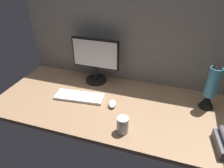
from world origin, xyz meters
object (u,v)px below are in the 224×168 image
object	(u,v)px
mouse	(112,104)
mug_steel	(123,125)
monitor	(95,59)
lava_lamp	(211,90)
keyboard	(79,97)

from	to	relation	value
mouse	mug_steel	world-z (taller)	mug_steel
monitor	mouse	distance (cm)	42.84
mug_steel	lava_lamp	distance (cm)	66.56
monitor	mug_steel	bearing A→B (deg)	-54.22
keyboard	mug_steel	distance (cm)	47.78
keyboard	mouse	size ratio (longest dim) A/B	3.85
keyboard	mug_steel	bearing A→B (deg)	-36.71
monitor	mug_steel	size ratio (longest dim) A/B	3.73
mug_steel	lava_lamp	xyz separation A→B (cm)	(50.72, 42.03, 9.51)
mouse	mug_steel	bearing A→B (deg)	-70.42
monitor	mug_steel	world-z (taller)	monitor
monitor	mouse	xyz separation A→B (cm)	(24.02, -29.96, -18.99)
monitor	lava_lamp	size ratio (longest dim) A/B	1.12
mug_steel	lava_lamp	world-z (taller)	lava_lamp
monitor	keyboard	bearing A→B (deg)	-95.97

